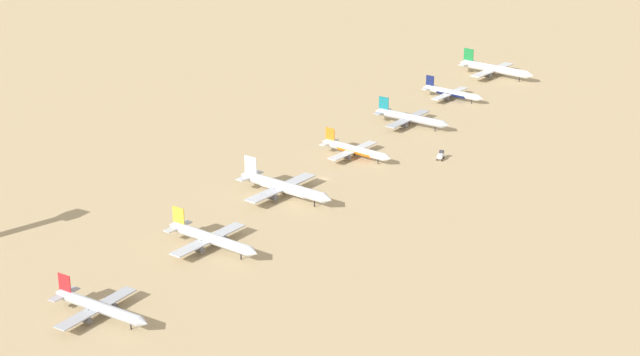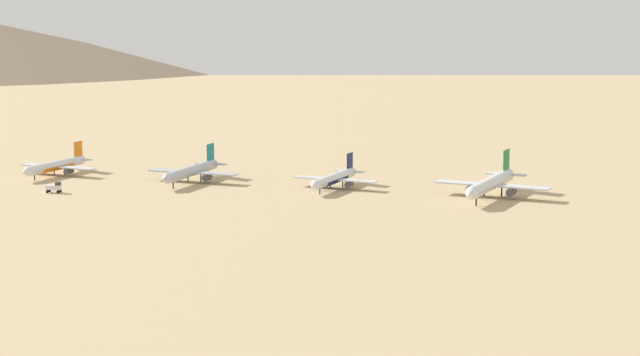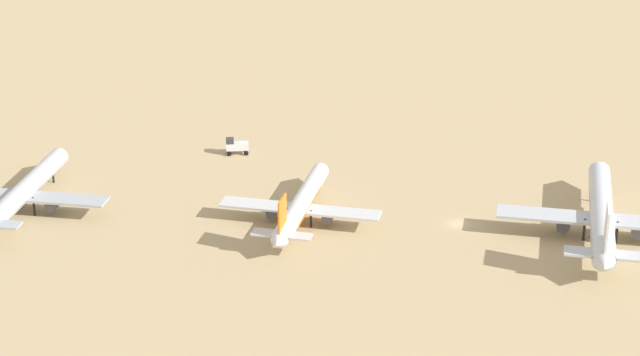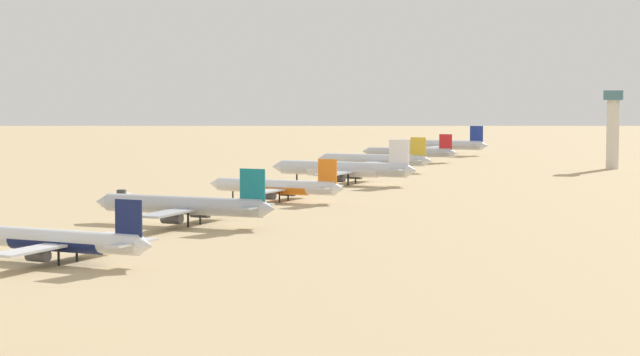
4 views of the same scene
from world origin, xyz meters
TOP-DOWN VIEW (x-y plane):
  - ground_plane at (0.00, 0.00)m, footprint 2464.35×2464.35m
  - parked_jet_3 at (-3.54, -27.72)m, footprint 50.13×40.91m
  - parked_jet_4 at (-1.34, 31.78)m, footprint 40.61×33.18m
  - parked_jet_5 at (-0.07, 89.38)m, footprint 44.58×36.30m
  - service_truck at (34.65, 50.27)m, footprint 3.47×5.52m

SIDE VIEW (x-z plane):
  - ground_plane at x=0.00m, z-range 0.00..0.00m
  - service_truck at x=34.65m, z-range 0.13..4.03m
  - parked_jet_4 at x=-1.34m, z-range -1.96..9.77m
  - parked_jet_5 at x=-0.07m, z-range -2.10..10.75m
  - parked_jet_3 at x=-3.54m, z-range -2.42..12.04m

